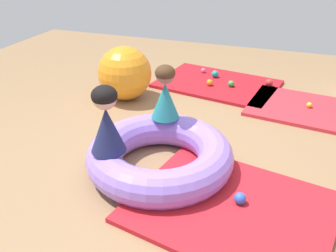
% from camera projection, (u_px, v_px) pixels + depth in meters
% --- Properties ---
extents(ground_plane, '(8.00, 8.00, 0.00)m').
position_uv_depth(ground_plane, '(170.00, 167.00, 3.22)').
color(ground_plane, '#93704C').
extents(gym_mat_near_left, '(1.62, 1.42, 0.04)m').
position_uv_depth(gym_mat_near_left, '(231.00, 208.00, 2.71)').
color(gym_mat_near_left, red).
rests_on(gym_mat_near_left, ground).
extents(gym_mat_center_rear, '(1.67, 1.29, 0.04)m').
position_uv_depth(gym_mat_center_rear, '(217.00, 84.00, 4.91)').
color(gym_mat_center_rear, '#B21923').
rests_on(gym_mat_center_rear, ground).
extents(gym_mat_far_right, '(1.93, 1.17, 0.04)m').
position_uv_depth(gym_mat_far_right, '(333.00, 114.00, 4.10)').
color(gym_mat_far_right, red).
rests_on(gym_mat_far_right, ground).
extents(inflatable_cushion, '(1.24, 1.24, 0.30)m').
position_uv_depth(inflatable_cushion, '(160.00, 155.00, 3.11)').
color(inflatable_cushion, '#9975EA').
rests_on(inflatable_cushion, ground).
extents(child_in_teal, '(0.35, 0.35, 0.50)m').
position_uv_depth(child_in_teal, '(165.00, 93.00, 3.30)').
color(child_in_teal, teal).
rests_on(child_in_teal, inflatable_cushion).
extents(child_in_navy, '(0.29, 0.29, 0.54)m').
position_uv_depth(child_in_navy, '(106.00, 120.00, 2.77)').
color(child_in_navy, navy).
rests_on(child_in_navy, inflatable_cushion).
extents(play_ball_yellow, '(0.06, 0.06, 0.06)m').
position_uv_depth(play_ball_yellow, '(309.00, 105.00, 4.19)').
color(play_ball_yellow, yellow).
rests_on(play_ball_yellow, gym_mat_far_right).
extents(play_ball_orange, '(0.08, 0.08, 0.08)m').
position_uv_depth(play_ball_orange, '(210.00, 82.00, 4.79)').
color(play_ball_orange, orange).
rests_on(play_ball_orange, gym_mat_center_rear).
extents(play_ball_pink, '(0.07, 0.07, 0.07)m').
position_uv_depth(play_ball_pink, '(203.00, 70.00, 5.23)').
color(play_ball_pink, pink).
rests_on(play_ball_pink, gym_mat_center_rear).
extents(play_ball_blue, '(0.09, 0.09, 0.09)m').
position_uv_depth(play_ball_blue, '(240.00, 198.00, 2.70)').
color(play_ball_blue, blue).
rests_on(play_ball_blue, gym_mat_near_left).
extents(play_ball_green, '(0.08, 0.08, 0.08)m').
position_uv_depth(play_ball_green, '(231.00, 84.00, 4.75)').
color(play_ball_green, green).
rests_on(play_ball_green, gym_mat_center_rear).
extents(play_ball_teal, '(0.10, 0.10, 0.10)m').
position_uv_depth(play_ball_teal, '(215.00, 74.00, 5.06)').
color(play_ball_teal, teal).
rests_on(play_ball_teal, gym_mat_center_rear).
extents(play_ball_red_second, '(0.10, 0.10, 0.10)m').
position_uv_depth(play_ball_red_second, '(269.00, 83.00, 4.76)').
color(play_ball_red_second, red).
rests_on(play_ball_red_second, gym_mat_center_rear).
extents(exercise_ball_large, '(0.65, 0.65, 0.65)m').
position_uv_depth(exercise_ball_large, '(125.00, 73.00, 4.39)').
color(exercise_ball_large, orange).
rests_on(exercise_ball_large, ground).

